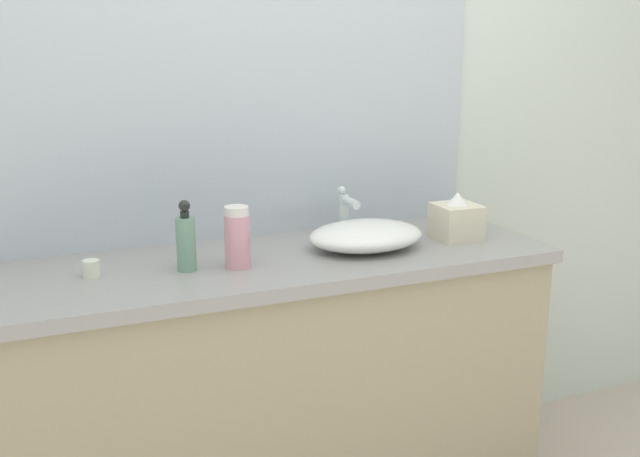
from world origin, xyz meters
The scene contains 9 objects.
bathroom_wall_rear centered at (0.00, 0.73, 1.30)m, with size 6.00×0.06×2.60m, color silver.
vanity_counter centered at (-0.09, 0.42, 0.45)m, with size 1.72×0.54×0.89m.
wall_mirror_panel centered at (-0.09, 0.69, 1.53)m, with size 1.63×0.01×1.28m, color #B2BCC6.
sink_basin centered at (0.22, 0.40, 0.93)m, with size 0.36×0.27×0.08m, color white.
faucet centered at (0.22, 0.55, 0.98)m, with size 0.03×0.13×0.16m.
soap_dispenser centered at (-0.34, 0.40, 0.97)m, with size 0.05×0.05×0.20m.
lotion_bottle centered at (-0.20, 0.37, 0.97)m, with size 0.07×0.07×0.18m.
tissue_box centered at (0.55, 0.40, 0.95)m, with size 0.14×0.14×0.15m.
candle_jar centered at (-0.59, 0.44, 0.91)m, with size 0.05×0.05×0.05m, color silver.
Camera 1 is at (-0.73, -1.54, 1.51)m, focal length 40.58 mm.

